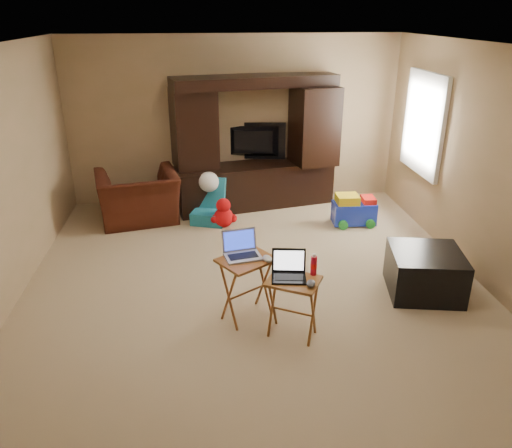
{
  "coord_description": "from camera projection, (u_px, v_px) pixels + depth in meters",
  "views": [
    {
      "loc": [
        -0.52,
        -4.82,
        2.8
      ],
      "look_at": [
        0.0,
        -0.2,
        0.8
      ],
      "focal_mm": 35.0,
      "sensor_mm": 36.0,
      "label": 1
    }
  ],
  "objects": [
    {
      "name": "floor",
      "position": [
        254.0,
        283.0,
        5.56
      ],
      "size": [
        5.5,
        5.5,
        0.0
      ],
      "primitive_type": "plane",
      "color": "#CFBA8F",
      "rests_on": "ground"
    },
    {
      "name": "ceiling",
      "position": [
        254.0,
        45.0,
        4.57
      ],
      "size": [
        5.5,
        5.5,
        0.0
      ],
      "primitive_type": "plane",
      "rotation": [
        3.14,
        0.0,
        0.0
      ],
      "color": "silver",
      "rests_on": "ground"
    },
    {
      "name": "wall_back",
      "position": [
        234.0,
        121.0,
        7.58
      ],
      "size": [
        5.0,
        0.0,
        5.0
      ],
      "primitive_type": "plane",
      "rotation": [
        1.57,
        0.0,
        0.0
      ],
      "color": "tan",
      "rests_on": "ground"
    },
    {
      "name": "wall_front",
      "position": [
        312.0,
        338.0,
        2.55
      ],
      "size": [
        5.0,
        0.0,
        5.0
      ],
      "primitive_type": "plane",
      "rotation": [
        -1.57,
        0.0,
        0.0
      ],
      "color": "tan",
      "rests_on": "ground"
    },
    {
      "name": "wall_right",
      "position": [
        486.0,
        168.0,
        5.32
      ],
      "size": [
        0.0,
        5.5,
        5.5
      ],
      "primitive_type": "plane",
      "rotation": [
        1.57,
        0.0,
        -1.57
      ],
      "color": "tan",
      "rests_on": "ground"
    },
    {
      "name": "window_pane",
      "position": [
        425.0,
        124.0,
        6.68
      ],
      "size": [
        0.0,
        1.2,
        1.2
      ],
      "primitive_type": "plane",
      "rotation": [
        1.57,
        0.0,
        -1.57
      ],
      "color": "white",
      "rests_on": "ground"
    },
    {
      "name": "window_frame",
      "position": [
        424.0,
        124.0,
        6.68
      ],
      "size": [
        0.06,
        1.14,
        1.34
      ],
      "primitive_type": "cube",
      "color": "white",
      "rests_on": "ground"
    },
    {
      "name": "entertainment_center",
      "position": [
        255.0,
        143.0,
        7.41
      ],
      "size": [
        2.46,
        1.07,
        1.95
      ],
      "primitive_type": "cube",
      "rotation": [
        0.0,
        0.0,
        0.21
      ],
      "color": "black",
      "rests_on": "floor"
    },
    {
      "name": "television",
      "position": [
        253.0,
        142.0,
        7.64
      ],
      "size": [
        1.0,
        0.28,
        0.57
      ],
      "primitive_type": "imported",
      "rotation": [
        0.0,
        0.0,
        2.99
      ],
      "color": "black",
      "rests_on": "entertainment_center"
    },
    {
      "name": "recliner",
      "position": [
        138.0,
        197.0,
        7.07
      ],
      "size": [
        1.28,
        1.17,
        0.71
      ],
      "primitive_type": "imported",
      "rotation": [
        0.0,
        0.0,
        3.35
      ],
      "color": "#461A0F",
      "rests_on": "floor"
    },
    {
      "name": "child_rocker",
      "position": [
        210.0,
        201.0,
        7.05
      ],
      "size": [
        0.61,
        0.65,
        0.62
      ],
      "primitive_type": null,
      "rotation": [
        0.0,
        0.0,
        -0.32
      ],
      "color": "#196F8A",
      "rests_on": "floor"
    },
    {
      "name": "plush_toy",
      "position": [
        224.0,
        212.0,
        6.93
      ],
      "size": [
        0.38,
        0.32,
        0.42
      ],
      "primitive_type": null,
      "color": "red",
      "rests_on": "floor"
    },
    {
      "name": "push_toy",
      "position": [
        354.0,
        209.0,
        7.0
      ],
      "size": [
        0.62,
        0.46,
        0.45
      ],
      "primitive_type": null,
      "rotation": [
        0.0,
        0.0,
        -0.04
      ],
      "color": "#1A33D6",
      "rests_on": "floor"
    },
    {
      "name": "ottoman",
      "position": [
        425.0,
        272.0,
        5.3
      ],
      "size": [
        0.86,
        0.86,
        0.47
      ],
      "primitive_type": "cube",
      "rotation": [
        0.0,
        0.0,
        -0.19
      ],
      "color": "black",
      "rests_on": "floor"
    },
    {
      "name": "tray_table_left",
      "position": [
        247.0,
        288.0,
        4.82
      ],
      "size": [
        0.63,
        0.6,
        0.64
      ],
      "primitive_type": "cube",
      "rotation": [
        0.0,
        0.0,
        0.58
      ],
      "color": "#965E24",
      "rests_on": "floor"
    },
    {
      "name": "tray_table_right",
      "position": [
        293.0,
        308.0,
        4.56
      ],
      "size": [
        0.57,
        0.53,
        0.58
      ],
      "primitive_type": "cube",
      "rotation": [
        0.0,
        0.0,
        -0.5
      ],
      "color": "#A16826",
      "rests_on": "floor"
    },
    {
      "name": "laptop_left",
      "position": [
        243.0,
        246.0,
        4.67
      ],
      "size": [
        0.38,
        0.34,
        0.24
      ],
      "primitive_type": "cube",
      "rotation": [
        0.0,
        0.0,
        0.19
      ],
      "color": "#A9A8AD",
      "rests_on": "tray_table_left"
    },
    {
      "name": "laptop_right",
      "position": [
        289.0,
        267.0,
        4.41
      ],
      "size": [
        0.34,
        0.3,
        0.24
      ],
      "primitive_type": "cube",
      "rotation": [
        0.0,
        0.0,
        -0.15
      ],
      "color": "black",
      "rests_on": "tray_table_right"
    },
    {
      "name": "mouse_left",
      "position": [
        267.0,
        259.0,
        4.64
      ],
      "size": [
        0.11,
        0.15,
        0.05
      ],
      "primitive_type": "ellipsoid",
      "rotation": [
        0.0,
        0.0,
        0.24
      ],
      "color": "silver",
      "rests_on": "tray_table_left"
    },
    {
      "name": "mouse_right",
      "position": [
        311.0,
        283.0,
        4.34
      ],
      "size": [
        0.11,
        0.14,
        0.05
      ],
      "primitive_type": "ellipsoid",
      "rotation": [
        0.0,
        0.0,
        -0.39
      ],
      "color": "#3E3E43",
      "rests_on": "tray_table_right"
    },
    {
      "name": "water_bottle",
      "position": [
        314.0,
        266.0,
        4.5
      ],
      "size": [
        0.06,
        0.06,
        0.18
      ],
      "primitive_type": "cylinder",
      "color": "red",
      "rests_on": "tray_table_right"
    }
  ]
}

